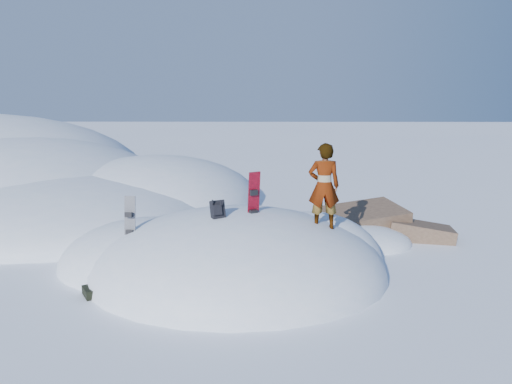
{
  "coord_description": "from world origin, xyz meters",
  "views": [
    {
      "loc": [
        0.57,
        -11.14,
        4.19
      ],
      "look_at": [
        0.44,
        0.3,
        1.89
      ],
      "focal_mm": 35.0,
      "sensor_mm": 36.0,
      "label": 1
    }
  ],
  "objects_px": {
    "person": "(324,186)",
    "snowboard_dark": "(130,225)",
    "backpack": "(217,209)",
    "snowboard_red": "(253,204)"
  },
  "relations": [
    {
      "from": "backpack",
      "to": "person",
      "type": "distance_m",
      "value": 2.43
    },
    {
      "from": "person",
      "to": "snowboard_red",
      "type": "bearing_deg",
      "value": -5.31
    },
    {
      "from": "snowboard_dark",
      "to": "person",
      "type": "relative_size",
      "value": 0.69
    },
    {
      "from": "snowboard_dark",
      "to": "person",
      "type": "xyz_separation_m",
      "value": [
        4.37,
        0.08,
        0.89
      ]
    },
    {
      "from": "backpack",
      "to": "snowboard_red",
      "type": "bearing_deg",
      "value": 1.45
    },
    {
      "from": "snowboard_dark",
      "to": "person",
      "type": "height_order",
      "value": "person"
    },
    {
      "from": "snowboard_red",
      "to": "snowboard_dark",
      "type": "relative_size",
      "value": 1.16
    },
    {
      "from": "person",
      "to": "snowboard_dark",
      "type": "bearing_deg",
      "value": 1.05
    },
    {
      "from": "snowboard_red",
      "to": "backpack",
      "type": "xyz_separation_m",
      "value": [
        -0.79,
        -0.39,
        -0.02
      ]
    },
    {
      "from": "backpack",
      "to": "person",
      "type": "xyz_separation_m",
      "value": [
        2.36,
        0.25,
        0.48
      ]
    }
  ]
}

